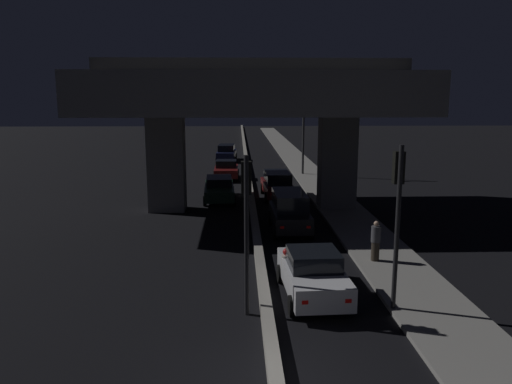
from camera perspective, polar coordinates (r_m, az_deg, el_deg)
name	(u,v)px	position (r m, az deg, el deg)	size (l,w,h in m)	color
median_divider	(247,166)	(45.62, -1.03, 3.01)	(0.35, 126.00, 0.35)	gray
sidewalk_right	(314,179)	(39.15, 6.61, 1.47)	(2.68, 126.00, 0.14)	gray
elevated_overpass	(252,99)	(28.11, -0.43, 10.54)	(17.55, 10.96, 8.48)	gray
traffic_light_left_of_median	(246,207)	(14.42, -1.10, -1.73)	(0.30, 0.49, 4.79)	black
traffic_light_right_of_median	(398,200)	(15.11, 15.89, -0.86)	(0.30, 0.49, 5.07)	black
street_lamp	(300,113)	(40.86, 5.04, 9.03)	(2.38, 0.32, 8.75)	#2D2D30
car_white_lead	(313,274)	(16.39, 6.50, -9.27)	(2.09, 4.24, 1.60)	silver
car_black_second	(290,211)	(24.05, 3.86, -2.14)	(1.90, 4.24, 1.91)	black
car_dark_red_third	(277,184)	(31.92, 2.45, 0.89)	(2.05, 4.81, 1.69)	#591414
car_dark_green_lead_oncoming	(219,188)	(31.30, -4.23, 0.41)	(2.08, 4.88, 1.45)	black
car_dark_red_second_oncoming	(226,170)	(39.40, -3.42, 2.56)	(1.98, 3.96, 1.48)	#591414
car_dark_blue_third_oncoming	(227,152)	(50.60, -3.39, 4.54)	(2.09, 4.44, 1.64)	#141938
motorcycle_black_filtering_near	(286,271)	(17.20, 3.46, -8.95)	(0.34, 1.73, 1.37)	black
pedestrian_on_sidewalk	(376,241)	(19.89, 13.52, -5.48)	(0.37, 0.37, 1.58)	#2D261E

